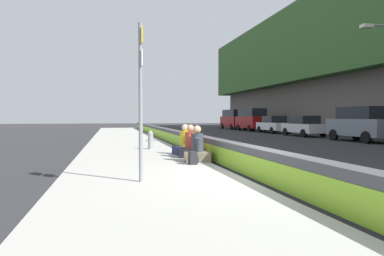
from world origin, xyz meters
The scene contains 14 objects.
ground_plane centered at (0.00, 0.00, 0.00)m, with size 160.00×160.00×0.00m, color #2B2B2D.
sidewalk_strip centered at (0.00, 2.65, 0.07)m, with size 80.00×4.40×0.14m, color #A8A59E.
jersey_barrier centered at (0.00, 0.00, 0.42)m, with size 76.00×0.45×0.85m.
route_sign_post centered at (0.05, 2.93, 2.21)m, with size 0.44×0.09×3.60m.
fire_hydrant centered at (8.07, 1.81, 0.59)m, with size 0.26×0.46×0.88m.
seated_person_foreground centered at (3.28, 0.80, 0.51)m, with size 0.87×0.97×1.19m.
seated_person_middle centered at (4.46, 0.76, 0.51)m, with size 0.87×0.97×1.19m.
seated_person_rear centered at (5.48, 0.74, 0.51)m, with size 0.86×0.96×1.19m.
backpack centered at (2.60, 1.10, 0.33)m, with size 0.32×0.28×0.40m.
parked_car_third centered at (11.58, -12.34, 1.18)m, with size 4.83×2.13×2.28m.
parked_car_fourth centered at (18.06, -12.06, 0.86)m, with size 4.50×1.95×1.71m.
parked_car_midline centered at (23.93, -12.26, 0.86)m, with size 4.51×1.96×1.71m.
parked_car_far centered at (29.39, -12.19, 1.35)m, with size 5.14×2.19×2.56m.
parked_car_farther centered at (35.23, -12.16, 1.35)m, with size 5.16×2.22×2.56m.
Camera 1 is at (-7.89, 3.60, 1.62)m, focal length 32.49 mm.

